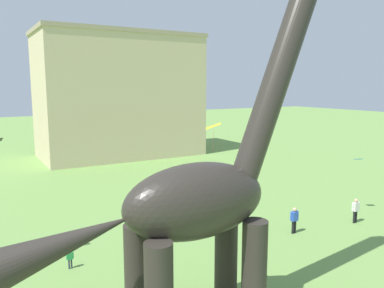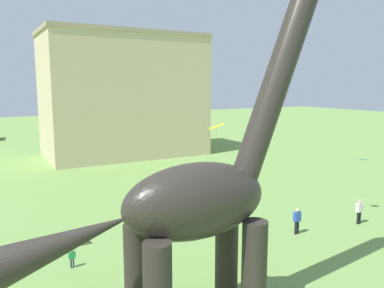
{
  "view_description": "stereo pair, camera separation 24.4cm",
  "coord_description": "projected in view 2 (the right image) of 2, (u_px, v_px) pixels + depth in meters",
  "views": [
    {
      "loc": [
        -8.5,
        -6.99,
        9.42
      ],
      "look_at": [
        -1.09,
        5.68,
        7.18
      ],
      "focal_mm": 36.19,
      "sensor_mm": 36.0,
      "label": 1
    },
    {
      "loc": [
        -8.29,
        -7.11,
        9.42
      ],
      "look_at": [
        -1.09,
        5.68,
        7.18
      ],
      "focal_mm": 36.19,
      "sensor_mm": 36.0,
      "label": 2
    }
  ],
  "objects": [
    {
      "name": "dinosaur_sculpture",
      "position": [
        195.0,
        201.0,
        14.39
      ],
      "size": [
        13.61,
        2.88,
        14.23
      ],
      "rotation": [
        0.0,
        0.0,
        -0.23
      ],
      "color": "#2D2823",
      "rests_on": "ground_plane"
    },
    {
      "name": "person_watching_child",
      "position": [
        72.0,
        256.0,
        20.06
      ],
      "size": [
        0.39,
        0.17,
        1.03
      ],
      "rotation": [
        0.0,
        0.0,
        1.72
      ],
      "color": "#2D3347",
      "rests_on": "ground_plane"
    },
    {
      "name": "person_vendor_side",
      "position": [
        359.0,
        209.0,
        26.37
      ],
      "size": [
        0.64,
        0.28,
        1.72
      ],
      "rotation": [
        0.0,
        0.0,
        1.18
      ],
      "color": "black",
      "rests_on": "ground_plane"
    },
    {
      "name": "person_strolling_adult",
      "position": [
        297.0,
        218.0,
        24.57
      ],
      "size": [
        0.64,
        0.28,
        1.71
      ],
      "rotation": [
        0.0,
        0.0,
        5.53
      ],
      "color": "black",
      "rests_on": "ground_plane"
    },
    {
      "name": "kite_high_left",
      "position": [
        363.0,
        160.0,
        28.07
      ],
      "size": [
        0.75,
        0.69,
        0.15
      ],
      "color": "#287AE5"
    },
    {
      "name": "kite_drifting",
      "position": [
        217.0,
        126.0,
        32.02
      ],
      "size": [
        1.99,
        2.12,
        2.21
      ],
      "color": "yellow"
    },
    {
      "name": "background_building_block",
      "position": [
        124.0,
        95.0,
        51.71
      ],
      "size": [
        20.86,
        11.15,
        16.14
      ],
      "color": "#CCB78E",
      "rests_on": "ground_plane"
    }
  ]
}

